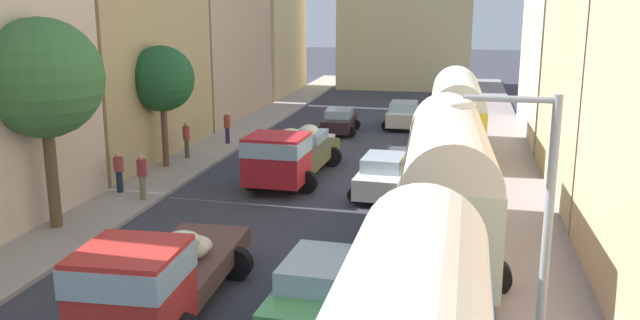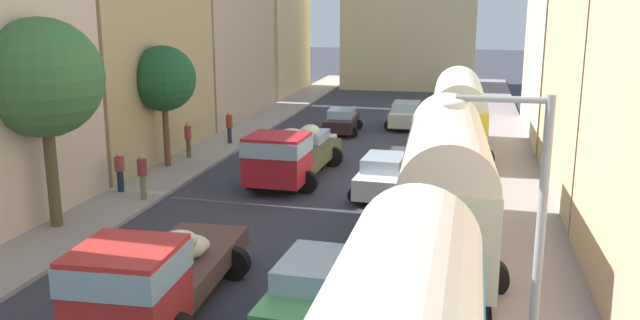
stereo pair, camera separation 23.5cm
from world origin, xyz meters
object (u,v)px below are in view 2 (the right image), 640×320
object	(u,v)px
car_1	(342,121)
car_0	(310,147)
car_4	(406,115)
cargo_truck_1	(289,154)
pedestrian_2	(229,126)
parked_bus_2	(458,111)
cargo_truck_0	(152,274)
parked_bus_1	(446,177)
car_3	(384,176)
streetlamp_near	(524,231)
car_2	(313,289)
pedestrian_0	(120,171)
pedestrian_3	(142,175)
pedestrian_1	(188,138)

from	to	relation	value
car_1	car_0	bearing A→B (deg)	-91.21
car_4	cargo_truck_1	bearing A→B (deg)	-104.65
car_1	pedestrian_2	world-z (taller)	pedestrian_2
parked_bus_2	cargo_truck_0	size ratio (longest dim) A/B	1.30
car_0	cargo_truck_1	bearing A→B (deg)	-89.66
parked_bus_1	car_0	bearing A→B (deg)	121.81
cargo_truck_0	pedestrian_2	xyz separation A→B (m)	(-5.15, 19.25, -0.22)
parked_bus_1	car_3	size ratio (longest dim) A/B	2.28
parked_bus_2	car_1	size ratio (longest dim) A/B	2.29
cargo_truck_1	car_0	world-z (taller)	cargo_truck_1
parked_bus_1	streetlamp_near	size ratio (longest dim) A/B	1.53
car_4	pedestrian_2	size ratio (longest dim) A/B	2.20
car_0	car_2	world-z (taller)	car_2
parked_bus_1	car_4	xyz separation A→B (m)	(-3.03, 20.39, -1.60)
parked_bus_2	car_4	world-z (taller)	parked_bus_2
parked_bus_2	cargo_truck_1	distance (m)	9.62
parked_bus_1	pedestrian_0	distance (m)	13.13
pedestrian_3	streetlamp_near	size ratio (longest dim) A/B	0.32
parked_bus_2	pedestrian_0	world-z (taller)	parked_bus_2
car_3	pedestrian_1	distance (m)	10.56
car_1	cargo_truck_0	bearing A→B (deg)	-89.79
pedestrian_2	pedestrian_3	xyz separation A→B (m)	(0.34, -10.30, 0.04)
cargo_truck_0	pedestrian_0	world-z (taller)	cargo_truck_0
car_2	car_4	distance (m)	25.35
car_3	streetlamp_near	distance (m)	14.58
cargo_truck_0	cargo_truck_1	distance (m)	12.83
car_1	car_2	distance (m)	23.07
cargo_truck_1	car_1	xyz separation A→B (m)	(0.13, 11.03, -0.51)
parked_bus_1	car_0	distance (m)	12.65
pedestrian_2	cargo_truck_0	bearing A→B (deg)	-75.02
parked_bus_1	pedestrian_0	size ratio (longest dim) A/B	5.31
car_2	car_4	xyz separation A→B (m)	(-0.19, 25.35, -0.00)
cargo_truck_0	car_1	world-z (taller)	cargo_truck_0
pedestrian_0	parked_bus_1	bearing A→B (deg)	-16.28
pedestrian_1	streetlamp_near	bearing A→B (deg)	-51.89
cargo_truck_1	car_0	xyz separation A→B (m)	(-0.02, 3.87, -0.51)
car_1	pedestrian_3	world-z (taller)	pedestrian_3
cargo_truck_0	car_3	world-z (taller)	cargo_truck_0
cargo_truck_0	car_1	size ratio (longest dim) A/B	1.77
cargo_truck_1	pedestrian_3	xyz separation A→B (m)	(-4.60, -3.88, -0.15)
car_1	car_4	bearing A→B (deg)	36.78
pedestrian_0	pedestrian_1	xyz separation A→B (m)	(0.23, 6.04, 0.09)
cargo_truck_1	car_3	distance (m)	4.23
pedestrian_0	pedestrian_1	size ratio (longest dim) A/B	0.93
parked_bus_2	pedestrian_1	xyz separation A→B (m)	(-12.38, -3.96, -1.11)
car_0	car_1	size ratio (longest dim) A/B	1.13
car_4	parked_bus_1	bearing A→B (deg)	-81.54
car_4	streetlamp_near	world-z (taller)	streetlamp_near
parked_bus_1	pedestrian_3	bearing A→B (deg)	165.42
cargo_truck_0	car_4	xyz separation A→B (m)	(3.34, 26.43, -0.48)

